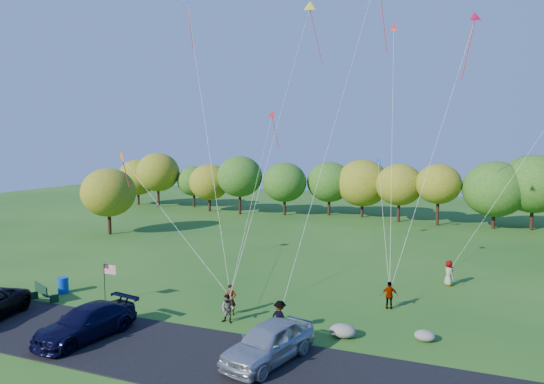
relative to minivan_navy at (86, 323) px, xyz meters
The scene contains 16 objects.
ground 6.31m from the minivan_navy, 42.86° to the left, with size 140.00×140.00×0.00m, color #1F5217.
asphalt_lane 4.66m from the minivan_navy, ahead, with size 44.00×6.00×0.06m, color black.
treeline 41.10m from the minivan_navy, 82.52° to the left, with size 76.23×27.76×8.32m.
minivan_navy is the anchor object (origin of this frame).
minivan_silver 9.29m from the minivan_navy, ahead, with size 2.03×5.03×1.72m, color #AEB4B9.
flyer_a 7.56m from the minivan_navy, 48.02° to the left, with size 0.62×0.41×1.71m, color #4C4C59.
flyer_b 7.06m from the minivan_navy, 39.45° to the left, with size 0.75×0.58×1.54m, color #4C4C59.
flyer_c 9.51m from the minivan_navy, 26.08° to the left, with size 1.09×0.62×1.68m, color #4C4C59.
flyer_d 16.45m from the minivan_navy, 37.07° to the left, with size 0.94×0.39×1.60m, color #4C4C59.
flyer_e 22.74m from the minivan_navy, 44.78° to the left, with size 0.84×0.55×1.72m, color #4C4C59.
park_bench 7.41m from the minivan_navy, 152.30° to the left, with size 1.92×1.09×1.09m.
trash_barrel 8.46m from the minivan_navy, 142.12° to the left, with size 0.67×0.67×1.00m, color #0B3AAF.
flag_assembly 5.54m from the minivan_navy, 119.54° to the left, with size 0.88×0.57×2.38m.
boulder_near 12.60m from the minivan_navy, 22.80° to the left, with size 1.31×1.03×0.66m, color #A09C8C.
boulder_far 16.51m from the minivan_navy, 21.02° to the left, with size 1.00×0.84×0.52m, color slate.
kites_aloft 26.49m from the minivan_navy, 68.33° to the left, with size 29.62×13.66×14.93m.
Camera 1 is at (12.33, -22.08, 9.58)m, focal length 32.00 mm.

